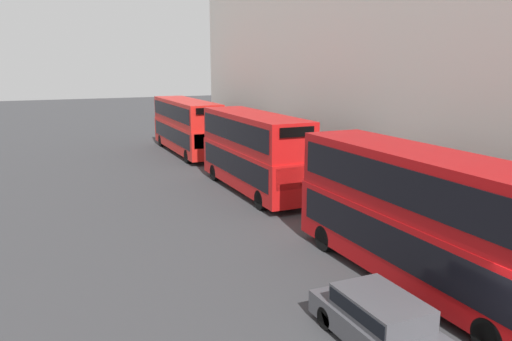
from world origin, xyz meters
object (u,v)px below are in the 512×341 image
at_px(pedestrian, 379,215).
at_px(car_dark_sedan, 382,321).
at_px(bus_second_in_queue, 254,149).
at_px(bus_third_in_queue, 186,124).
at_px(bus_leading, 421,214).

bearing_deg(pedestrian, car_dark_sedan, -126.99).
relative_size(bus_second_in_queue, bus_third_in_queue, 0.89).
distance_m(bus_second_in_queue, bus_third_in_queue, 13.47).
distance_m(bus_leading, pedestrian, 5.31).
xyz_separation_m(bus_leading, car_dark_sedan, (-3.40, -2.53, -1.71)).
xyz_separation_m(bus_leading, bus_third_in_queue, (0.00, 26.83, -0.10)).
relative_size(bus_third_in_queue, pedestrian, 6.29).
bearing_deg(bus_second_in_queue, car_dark_sedan, -102.08).
height_order(bus_third_in_queue, pedestrian, bus_third_in_queue).
bearing_deg(bus_third_in_queue, bus_leading, -90.00).
bearing_deg(bus_third_in_queue, pedestrian, -84.83).
xyz_separation_m(car_dark_sedan, pedestrian, (5.41, 7.17, 0.10)).
bearing_deg(bus_second_in_queue, bus_third_in_queue, 90.00).
distance_m(bus_third_in_queue, pedestrian, 22.32).
bearing_deg(bus_third_in_queue, bus_second_in_queue, -90.00).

